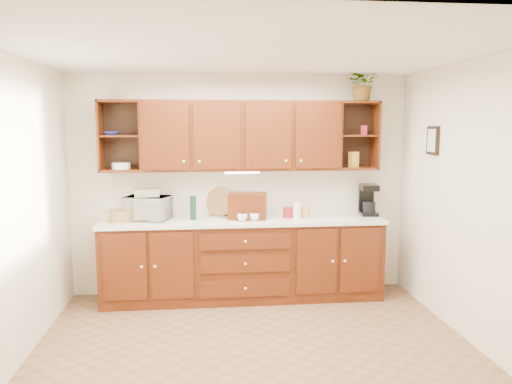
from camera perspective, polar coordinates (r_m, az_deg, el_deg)
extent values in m
plane|color=olive|center=(4.66, 0.05, -17.92)|extent=(4.00, 4.00, 0.00)
plane|color=white|center=(4.24, 0.06, 15.65)|extent=(4.00, 4.00, 0.00)
plane|color=beige|center=(5.99, -1.75, 0.82)|extent=(4.00, 0.00, 4.00)
plane|color=beige|center=(4.51, -26.12, -2.18)|extent=(0.00, 3.50, 3.50)
plane|color=beige|center=(4.90, 24.03, -1.35)|extent=(0.00, 3.50, 3.50)
cube|color=#371306|center=(5.86, -1.49, -7.82)|extent=(3.20, 0.60, 0.90)
cube|color=white|center=(5.74, -1.49, -3.31)|extent=(3.24, 0.64, 0.04)
cube|color=#371306|center=(5.78, -1.64, 6.44)|extent=(2.30, 0.33, 0.80)
cube|color=black|center=(5.99, -15.07, 6.23)|extent=(0.45, 0.02, 0.80)
cube|color=black|center=(6.19, 11.11, 6.38)|extent=(0.45, 0.02, 0.80)
cube|color=#371306|center=(5.84, -15.30, 6.19)|extent=(0.43, 0.30, 0.02)
cube|color=#371306|center=(6.05, 11.54, 6.34)|extent=(0.43, 0.30, 0.02)
cube|color=#371306|center=(6.05, 11.64, 9.99)|extent=(0.45, 0.33, 0.03)
cube|color=white|center=(5.76, -1.59, 2.25)|extent=(0.40, 0.05, 0.02)
cube|color=black|center=(5.63, 19.56, 5.58)|extent=(0.03, 0.24, 0.30)
cylinder|color=#A87F46|center=(5.79, -15.24, -2.64)|extent=(0.29, 0.29, 0.13)
imported|color=beige|center=(5.82, -12.31, -1.79)|extent=(0.56, 0.46, 0.27)
cube|color=#DFC769|center=(5.79, -12.35, -0.08)|extent=(0.29, 0.23, 0.08)
cylinder|color=black|center=(5.73, -7.20, -1.81)|extent=(0.08, 0.08, 0.27)
cylinder|color=#A87F46|center=(5.97, -4.15, -2.64)|extent=(0.35, 0.20, 0.34)
cube|color=#371306|center=(5.74, -0.97, -1.59)|extent=(0.47, 0.34, 0.30)
cylinder|color=#371306|center=(5.65, -0.97, -1.70)|extent=(0.02, 0.02, 0.31)
cylinder|color=#371306|center=(5.67, -0.97, -3.15)|extent=(0.12, 0.12, 0.02)
imported|color=white|center=(5.64, -0.17, -2.83)|extent=(0.15, 0.15, 0.09)
imported|color=white|center=(5.74, -1.17, -2.65)|extent=(0.15, 0.15, 0.09)
imported|color=white|center=(5.61, -1.57, -2.90)|extent=(0.15, 0.15, 0.09)
cylinder|color=maroon|center=(5.82, 3.66, -2.33)|extent=(0.12, 0.12, 0.13)
cylinder|color=white|center=(5.79, 4.72, -2.09)|extent=(0.11, 0.11, 0.19)
cylinder|color=gold|center=(5.87, 5.71, -2.31)|extent=(0.11, 0.11, 0.12)
cube|color=black|center=(6.14, 12.71, -2.40)|extent=(0.22, 0.28, 0.04)
cube|color=black|center=(6.21, 12.46, -0.81)|extent=(0.18, 0.08, 0.32)
cube|color=black|center=(6.10, 12.80, 0.52)|extent=(0.22, 0.28, 0.07)
cylinder|color=black|center=(6.11, 12.80, -1.70)|extent=(0.16, 0.16, 0.14)
imported|color=navy|center=(5.81, -16.13, 6.47)|extent=(0.20, 0.20, 0.04)
cylinder|color=white|center=(5.84, -15.16, 2.90)|extent=(0.24, 0.24, 0.07)
cube|color=gold|center=(6.02, 11.09, 3.68)|extent=(0.12, 0.11, 0.18)
cube|color=maroon|center=(6.05, 12.27, 6.93)|extent=(0.09, 0.09, 0.11)
imported|color=#999999|center=(6.04, 12.16, 12.05)|extent=(0.40, 0.36, 0.41)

